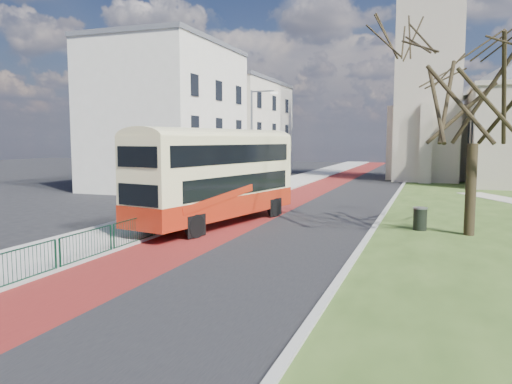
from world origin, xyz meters
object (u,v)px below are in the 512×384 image
at_px(streetlamp, 253,137).
at_px(winter_tree_near, 476,69).
at_px(litter_bin, 420,219).
at_px(bus, 218,173).

distance_m(streetlamp, winter_tree_near, 19.08).
bearing_deg(streetlamp, winter_tree_near, -38.75).
bearing_deg(winter_tree_near, litter_bin, 164.72).
bearing_deg(winter_tree_near, streetlamp, 141.25).
distance_m(streetlamp, litter_bin, 17.31).
relative_size(bus, litter_bin, 10.55).
relative_size(streetlamp, winter_tree_near, 0.75).
distance_m(winter_tree_near, litter_bin, 7.24).
bearing_deg(winter_tree_near, bus, -175.04).
bearing_deg(bus, streetlamp, 113.58).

